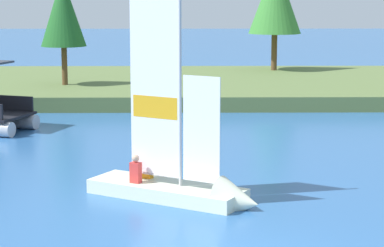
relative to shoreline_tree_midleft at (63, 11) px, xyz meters
name	(u,v)px	position (x,y,z in m)	size (l,w,h in m)	color
shore_bank	(202,85)	(7.21, 2.56, -4.15)	(80.00, 14.83, 0.71)	#5B703D
shoreline_tree_midleft	(63,11)	(0.00, 0.00, 0.00)	(2.34, 2.34, 5.62)	brown
sailboat	(192,186)	(6.41, -19.66, -4.07)	(4.88, 3.59, 6.29)	silver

